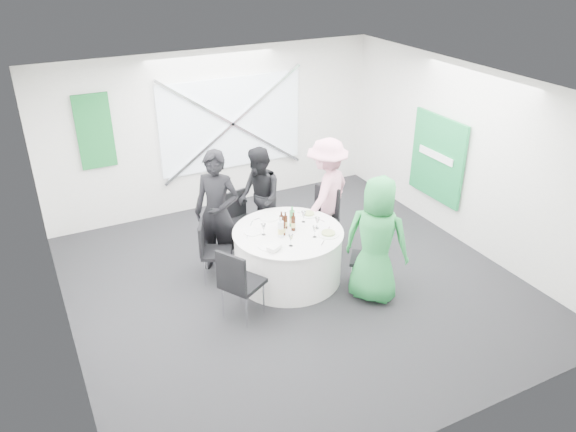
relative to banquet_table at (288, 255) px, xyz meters
name	(u,v)px	position (x,y,z in m)	size (l,w,h in m)	color
floor	(294,284)	(0.00, -0.20, -0.38)	(6.00, 6.00, 0.00)	black
ceiling	(296,90)	(0.00, -0.20, 2.42)	(6.00, 6.00, 0.00)	white
wall_back	(215,131)	(0.00, 2.80, 1.02)	(6.00, 6.00, 0.00)	silver
wall_front	(451,321)	(0.00, -3.20, 1.02)	(6.00, 6.00, 0.00)	silver
wall_left	(54,247)	(-3.00, -0.20, 1.02)	(6.00, 6.00, 0.00)	silver
wall_right	(468,158)	(3.00, -0.20, 1.02)	(6.00, 6.00, 0.00)	silver
window_panel	(232,123)	(0.30, 2.76, 1.12)	(2.60, 0.03, 1.60)	silver
window_brace_a	(233,124)	(0.30, 2.72, 1.12)	(0.05, 0.05, 3.16)	silver
window_brace_b	(233,124)	(0.30, 2.72, 1.12)	(0.05, 0.05, 3.16)	silver
green_banner	(95,132)	(-2.00, 2.75, 1.32)	(0.55, 0.04, 1.20)	#16712F
green_sign	(437,158)	(2.94, 0.40, 0.82)	(0.05, 1.20, 1.40)	#188441
banquet_table	(288,255)	(0.00, 0.00, 0.00)	(1.56, 1.56, 0.76)	silver
chair_back	(240,215)	(-0.24, 1.20, 0.15)	(0.48, 0.49, 0.90)	black
chair_back_left	(210,247)	(-1.00, 0.45, 0.15)	(0.55, 0.55, 0.91)	black
chair_back_right	(323,214)	(0.89, 0.54, 0.21)	(0.62, 0.62, 0.99)	black
chair_front_right	(372,254)	(0.93, -0.73, 0.14)	(0.57, 0.57, 0.90)	black
chair_front_left	(238,280)	(-1.01, -0.59, 0.23)	(0.64, 0.64, 1.03)	black
person_man_back_left	(217,213)	(-0.78, 0.69, 0.54)	(0.67, 0.44, 1.85)	black
person_man_back	(259,198)	(0.07, 1.12, 0.42)	(0.78, 0.43, 1.60)	black
person_woman_pink	(327,193)	(1.00, 0.65, 0.50)	(1.13, 0.53, 1.75)	pink
person_woman_green	(376,240)	(0.82, -0.95, 0.50)	(0.86, 0.56, 1.77)	green
plate_back	(269,217)	(-0.06, 0.49, 0.39)	(0.29, 0.29, 0.01)	white
plate_back_left	(253,232)	(-0.45, 0.19, 0.39)	(0.25, 0.25, 0.01)	white
plate_back_right	(309,214)	(0.50, 0.31, 0.40)	(0.25, 0.25, 0.04)	white
plate_front_right	(328,234)	(0.45, -0.34, 0.40)	(0.29, 0.29, 0.04)	white
plate_front_left	(268,246)	(-0.43, -0.26, 0.39)	(0.26, 0.26, 0.01)	white
napkin	(274,247)	(-0.40, -0.38, 0.42)	(0.18, 0.12, 0.05)	silver
beer_bottle_a	(281,223)	(-0.06, 0.09, 0.49)	(0.06, 0.06, 0.28)	#37170A
beer_bottle_b	(285,222)	(0.01, 0.10, 0.47)	(0.06, 0.06, 0.25)	#37170A
beer_bottle_c	(293,224)	(0.08, -0.01, 0.48)	(0.06, 0.06, 0.27)	#37170A
beer_bottle_d	(283,229)	(-0.10, -0.06, 0.47)	(0.06, 0.06, 0.25)	#37170A
green_water_bottle	(292,219)	(0.12, 0.12, 0.50)	(0.08, 0.08, 0.30)	#39964D
clear_water_bottle	(281,230)	(-0.17, -0.10, 0.50)	(0.08, 0.08, 0.30)	silver
wine_glass_a	(304,214)	(0.33, 0.15, 0.50)	(0.07, 0.07, 0.17)	white
wine_glass_b	(264,227)	(-0.34, 0.07, 0.50)	(0.07, 0.07, 0.17)	white
wine_glass_c	(291,238)	(-0.15, -0.38, 0.50)	(0.07, 0.07, 0.17)	white
wine_glass_d	(315,229)	(0.25, -0.31, 0.50)	(0.07, 0.07, 0.17)	white
wine_glass_e	(317,221)	(0.41, -0.11, 0.50)	(0.07, 0.07, 0.17)	white
fork_a	(320,220)	(0.57, 0.09, 0.38)	(0.01, 0.15, 0.01)	silver
knife_a	(302,214)	(0.43, 0.39, 0.38)	(0.01, 0.15, 0.01)	silver
fork_b	(323,243)	(0.26, -0.51, 0.38)	(0.01, 0.15, 0.01)	silver
knife_b	(329,229)	(0.54, -0.21, 0.38)	(0.01, 0.15, 0.01)	silver
fork_c	(252,223)	(-0.36, 0.45, 0.38)	(0.01, 0.15, 0.01)	silver
knife_c	(247,236)	(-0.56, 0.13, 0.38)	(0.01, 0.15, 0.01)	silver
fork_d	(284,213)	(0.20, 0.54, 0.38)	(0.01, 0.15, 0.01)	silver
knife_d	(258,219)	(-0.22, 0.53, 0.38)	(0.01, 0.15, 0.01)	silver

